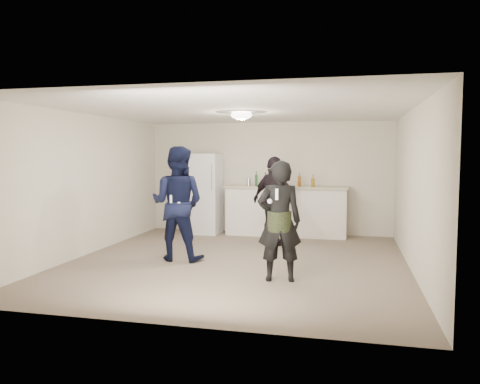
% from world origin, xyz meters
% --- Properties ---
extents(floor, '(6.00, 6.00, 0.00)m').
position_xyz_m(floor, '(0.00, 0.00, 0.00)').
color(floor, '#6B5B4C').
rests_on(floor, ground).
extents(ceiling, '(6.00, 6.00, 0.00)m').
position_xyz_m(ceiling, '(0.00, 0.00, 2.50)').
color(ceiling, silver).
rests_on(ceiling, wall_back).
extents(wall_back, '(6.00, 0.00, 6.00)m').
position_xyz_m(wall_back, '(0.00, 3.00, 1.25)').
color(wall_back, beige).
rests_on(wall_back, floor).
extents(wall_front, '(6.00, 0.00, 6.00)m').
position_xyz_m(wall_front, '(0.00, -3.00, 1.25)').
color(wall_front, beige).
rests_on(wall_front, floor).
extents(wall_left, '(0.00, 6.00, 6.00)m').
position_xyz_m(wall_left, '(-2.75, 0.00, 1.25)').
color(wall_left, beige).
rests_on(wall_left, floor).
extents(wall_right, '(0.00, 6.00, 6.00)m').
position_xyz_m(wall_right, '(2.75, 0.00, 1.25)').
color(wall_right, beige).
rests_on(wall_right, floor).
extents(counter, '(2.60, 0.56, 1.05)m').
position_xyz_m(counter, '(0.46, 2.67, 0.53)').
color(counter, white).
rests_on(counter, floor).
extents(counter_top, '(2.68, 0.64, 0.04)m').
position_xyz_m(counter_top, '(0.46, 2.67, 1.07)').
color(counter_top, '#BEB693').
rests_on(counter_top, counter).
extents(fridge, '(0.70, 0.70, 1.80)m').
position_xyz_m(fridge, '(-1.39, 2.60, 0.90)').
color(fridge, white).
rests_on(fridge, floor).
extents(fridge_handle, '(0.02, 0.02, 0.60)m').
position_xyz_m(fridge_handle, '(-1.11, 2.23, 1.30)').
color(fridge_handle, white).
rests_on(fridge_handle, fridge).
extents(ceiling_dome, '(0.36, 0.36, 0.16)m').
position_xyz_m(ceiling_dome, '(0.00, 0.30, 2.45)').
color(ceiling_dome, white).
rests_on(ceiling_dome, ceiling).
extents(shaker, '(0.08, 0.08, 0.17)m').
position_xyz_m(shaker, '(-0.38, 2.66, 1.18)').
color(shaker, '#AFAFB4').
rests_on(shaker, counter_top).
extents(man, '(0.95, 0.75, 1.92)m').
position_xyz_m(man, '(-1.02, -0.08, 0.96)').
color(man, '#0E153C').
rests_on(man, floor).
extents(woman, '(0.69, 0.53, 1.70)m').
position_xyz_m(woman, '(0.85, -1.01, 0.85)').
color(woman, black).
rests_on(woman, floor).
extents(camo_shorts, '(0.34, 0.34, 0.28)m').
position_xyz_m(camo_shorts, '(0.85, -1.01, 0.85)').
color(camo_shorts, '#283618').
rests_on(camo_shorts, woman).
extents(spectator, '(1.10, 0.88, 1.75)m').
position_xyz_m(spectator, '(0.38, 1.54, 0.87)').
color(spectator, black).
rests_on(spectator, floor).
extents(remote_man, '(0.04, 0.04, 0.15)m').
position_xyz_m(remote_man, '(-1.02, -0.36, 1.05)').
color(remote_man, white).
rests_on(remote_man, man).
extents(nunchuk_man, '(0.07, 0.07, 0.07)m').
position_xyz_m(nunchuk_man, '(-0.90, -0.33, 0.98)').
color(nunchuk_man, white).
rests_on(nunchuk_man, man).
extents(remote_woman, '(0.04, 0.04, 0.15)m').
position_xyz_m(remote_woman, '(0.85, -1.26, 1.25)').
color(remote_woman, white).
rests_on(remote_woman, woman).
extents(nunchuk_woman, '(0.07, 0.07, 0.07)m').
position_xyz_m(nunchuk_woman, '(0.75, -1.23, 1.15)').
color(nunchuk_woman, white).
rests_on(nunchuk_woman, woman).
extents(bottle_cluster, '(1.31, 0.35, 0.25)m').
position_xyz_m(bottle_cluster, '(0.40, 2.62, 1.20)').
color(bottle_cluster, '#123F15').
rests_on(bottle_cluster, counter_top).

